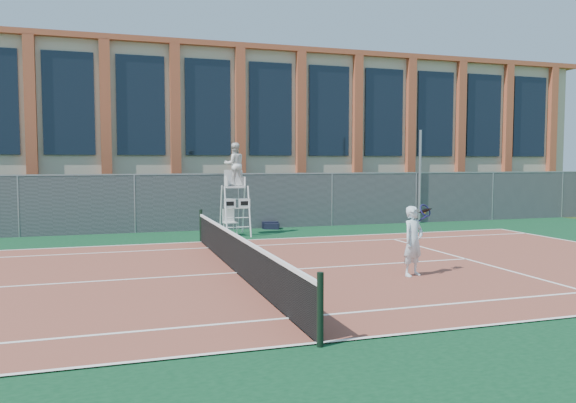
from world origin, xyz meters
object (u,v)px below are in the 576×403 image
object	(u,v)px
steel_pole	(420,177)
tennis_player	(413,241)
plastic_chair	(229,220)
umpire_chair	(234,167)

from	to	relation	value
steel_pole	tennis_player	world-z (taller)	steel_pole
steel_pole	plastic_chair	size ratio (longest dim) A/B	4.22
steel_pole	umpire_chair	xyz separation A→B (m)	(-8.64, -1.65, 0.46)
steel_pole	tennis_player	distance (m)	12.10
umpire_chair	plastic_chair	world-z (taller)	umpire_chair
steel_pole	plastic_chair	bearing A→B (deg)	-169.44
tennis_player	umpire_chair	bearing A→B (deg)	105.42
tennis_player	plastic_chair	bearing A→B (deg)	106.64
steel_pole	umpire_chair	size ratio (longest dim) A/B	1.19
umpire_chair	plastic_chair	distance (m)	1.93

